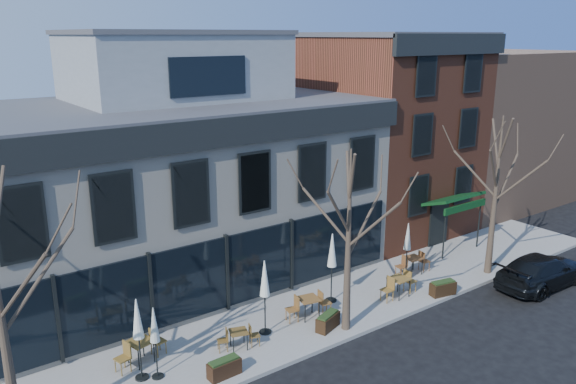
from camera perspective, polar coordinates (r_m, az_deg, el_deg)
ground at (r=23.65m, az=-6.20°, el=-12.26°), size 120.00×120.00×0.00m
sidewalk_front at (r=23.68m, az=3.46°, el=-11.95°), size 33.50×4.70×0.15m
corner_building at (r=26.26m, az=-11.91°, el=1.41°), size 18.39×10.39×11.10m
red_brick_building at (r=33.28m, az=8.84°, el=6.15°), size 8.20×11.78×11.18m
bg_building at (r=41.56m, az=17.73°, el=6.59°), size 12.00×12.00×10.00m
tree_corner at (r=16.61m, az=-27.22°, el=-10.36°), size 3.93×3.98×7.92m
tree_mid at (r=20.81m, az=6.19°, el=-4.81°), size 3.50×3.55×7.04m
tree_right at (r=27.36m, az=20.35°, el=-0.19°), size 3.72×3.77×7.48m
parked_sedan at (r=28.12m, az=24.41°, el=-7.29°), size 5.18×2.23×1.49m
cafe_set_1 at (r=20.56m, az=-14.73°, el=-15.17°), size 2.01×0.94×1.03m
cafe_set_2 at (r=20.87m, az=-5.03°, el=-14.50°), size 1.62×0.86×0.83m
cafe_set_3 at (r=22.75m, az=2.11°, el=-11.44°), size 2.01×0.92×1.03m
cafe_set_4 at (r=24.89m, az=11.20°, el=-9.23°), size 1.98×0.82×1.04m
cafe_set_5 at (r=27.28m, az=12.57°, el=-7.09°), size 1.93×0.85×0.99m
umbrella_0 at (r=19.02m, az=-15.03°, el=-12.74°), size 0.46×0.46×2.86m
umbrella_1 at (r=19.06m, az=-13.42°, el=-13.36°), size 0.40×0.40×2.53m
umbrella_2 at (r=21.02m, az=-2.39°, el=-9.17°), size 0.47×0.47×2.93m
umbrella_3 at (r=23.46m, az=4.50°, el=-6.30°), size 0.48×0.48×3.02m
umbrella_4 at (r=26.27m, az=12.06°, el=-4.73°), size 0.43×0.43×2.68m
planter_1 at (r=19.50m, az=-6.49°, el=-17.31°), size 1.13×0.48×0.63m
planter_2 at (r=22.12m, az=4.07°, el=-12.95°), size 1.21×0.80×0.63m
planter_3 at (r=25.56m, az=15.46°, el=-9.37°), size 1.22×0.69×0.64m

